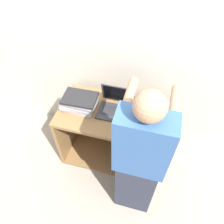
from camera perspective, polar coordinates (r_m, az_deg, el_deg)
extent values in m
plane|color=#9E9384|center=(2.60, -1.24, -15.97)|extent=(12.00, 12.00, 0.00)
cube|color=beige|center=(2.13, 3.59, 15.97)|extent=(8.00, 0.05, 2.40)
cube|color=olive|center=(2.15, 0.62, -0.69)|extent=(1.12, 0.60, 0.04)
cube|color=olive|center=(2.72, 0.50, -10.31)|extent=(1.12, 0.60, 0.04)
cube|color=olive|center=(2.56, -11.25, -3.38)|extent=(0.04, 0.60, 0.66)
cube|color=olive|center=(2.41, 13.22, -8.64)|extent=(0.04, 0.60, 0.66)
cube|color=olive|center=(2.59, 2.13, -1.17)|extent=(1.04, 0.04, 0.66)
cube|color=#333338|center=(2.13, 0.63, -0.20)|extent=(0.33, 0.23, 0.02)
cube|color=#28282B|center=(2.13, 0.69, 0.18)|extent=(0.27, 0.13, 0.00)
cube|color=#333338|center=(2.13, 1.61, 4.70)|extent=(0.33, 0.05, 0.23)
cube|color=black|center=(2.13, 1.58, 4.63)|extent=(0.29, 0.04, 0.20)
cube|color=#B7B7BC|center=(2.21, -8.55, 1.72)|extent=(0.34, 0.24, 0.03)
cube|color=#B7B7BC|center=(2.19, -8.68, 2.13)|extent=(0.34, 0.24, 0.03)
cube|color=#B7B7BC|center=(2.17, -8.61, 2.51)|extent=(0.34, 0.24, 0.03)
cube|color=gray|center=(2.15, -8.50, 3.03)|extent=(0.34, 0.24, 0.03)
cube|color=#232326|center=(2.14, -8.42, 3.65)|extent=(0.33, 0.24, 0.03)
cube|color=#232326|center=(2.10, 10.21, -1.98)|extent=(0.33, 0.24, 0.03)
cube|color=gray|center=(2.08, 10.37, -1.55)|extent=(0.34, 0.24, 0.03)
cube|color=#232326|center=(2.05, 10.30, -1.28)|extent=(0.33, 0.23, 0.03)
cube|color=slate|center=(2.03, 10.32, -0.75)|extent=(0.33, 0.23, 0.03)
cube|color=#B7B7BC|center=(2.01, 10.48, -0.30)|extent=(0.33, 0.23, 0.03)
cube|color=#232326|center=(2.00, 10.51, 0.39)|extent=(0.33, 0.24, 0.03)
cube|color=gray|center=(1.98, 10.65, 0.92)|extent=(0.33, 0.24, 0.03)
cube|color=#2D3342|center=(2.15, 6.02, -18.22)|extent=(0.34, 0.20, 0.75)
cube|color=#38609E|center=(1.56, 7.99, -8.50)|extent=(0.40, 0.20, 0.59)
sphere|color=tan|center=(1.25, 9.90, 1.45)|extent=(0.20, 0.20, 0.20)
cylinder|color=tan|center=(1.58, 4.67, 4.59)|extent=(0.07, 0.32, 0.07)
cylinder|color=tan|center=(1.58, 16.12, 2.31)|extent=(0.07, 0.32, 0.07)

